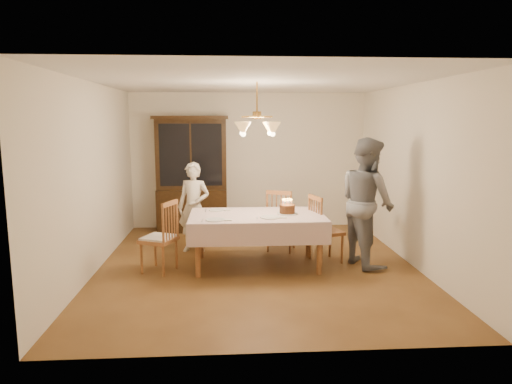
{
  "coord_description": "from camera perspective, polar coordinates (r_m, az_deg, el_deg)",
  "views": [
    {
      "loc": [
        -0.42,
        -6.33,
        2.09
      ],
      "look_at": [
        0.0,
        0.2,
        1.05
      ],
      "focal_mm": 32.0,
      "sensor_mm": 36.0,
      "label": 1
    }
  ],
  "objects": [
    {
      "name": "ground",
      "position": [
        6.68,
        0.11,
        -9.21
      ],
      "size": [
        5.0,
        5.0,
        0.0
      ],
      "primitive_type": "plane",
      "color": "brown",
      "rests_on": "ground"
    },
    {
      "name": "elderly_woman",
      "position": [
        7.28,
        -7.78,
        -1.93
      ],
      "size": [
        0.6,
        0.49,
        1.43
      ],
      "primitive_type": "imported",
      "rotation": [
        0.0,
        0.0,
        -0.32
      ],
      "color": "beige",
      "rests_on": "ground"
    },
    {
      "name": "chair_left_end",
      "position": [
        6.46,
        -12.0,
        -5.83
      ],
      "size": [
        0.56,
        0.57,
        1.0
      ],
      "color": "brown",
      "rests_on": "ground"
    },
    {
      "name": "chandelier",
      "position": [
        6.34,
        0.12,
        8.01
      ],
      "size": [
        0.62,
        0.62,
        0.73
      ],
      "color": "#BF8C3F",
      "rests_on": "ground"
    },
    {
      "name": "place_setting_far_left",
      "position": [
        6.78,
        -4.84,
        -2.26
      ],
      "size": [
        0.38,
        0.23,
        0.02
      ],
      "color": "white",
      "rests_on": "dining_table"
    },
    {
      "name": "place_setting_near_left",
      "position": [
        6.13,
        -5.01,
        -3.49
      ],
      "size": [
        0.4,
        0.25,
        0.02
      ],
      "color": "white",
      "rests_on": "dining_table"
    },
    {
      "name": "place_setting_near_right",
      "position": [
        6.27,
        1.89,
        -3.17
      ],
      "size": [
        0.42,
        0.27,
        0.02
      ],
      "color": "white",
      "rests_on": "dining_table"
    },
    {
      "name": "china_hutch",
      "position": [
        8.67,
        -8.01,
        1.99
      ],
      "size": [
        1.38,
        0.54,
        2.16
      ],
      "color": "black",
      "rests_on": "ground"
    },
    {
      "name": "chair_right_end",
      "position": [
        6.84,
        8.67,
        -5.01
      ],
      "size": [
        0.53,
        0.54,
        1.0
      ],
      "color": "brown",
      "rests_on": "ground"
    },
    {
      "name": "dining_table",
      "position": [
        6.5,
        0.11,
        -3.47
      ],
      "size": [
        1.9,
        1.1,
        0.76
      ],
      "color": "brown",
      "rests_on": "ground"
    },
    {
      "name": "room_shell",
      "position": [
        6.36,
        0.12,
        4.45
      ],
      "size": [
        5.0,
        5.0,
        5.0
      ],
      "color": "white",
      "rests_on": "ground"
    },
    {
      "name": "birthday_cake",
      "position": [
        6.52,
        3.92,
        -2.21
      ],
      "size": [
        0.3,
        0.3,
        0.22
      ],
      "color": "white",
      "rests_on": "dining_table"
    },
    {
      "name": "adult_in_grey",
      "position": [
        6.73,
        13.67,
        -1.21
      ],
      "size": [
        0.92,
        1.05,
        1.85
      ],
      "primitive_type": "imported",
      "rotation": [
        0.0,
        0.0,
        1.84
      ],
      "color": "slate",
      "rests_on": "ground"
    },
    {
      "name": "chair_far_side",
      "position": [
        7.35,
        3.17,
        -3.94
      ],
      "size": [
        0.56,
        0.55,
        1.0
      ],
      "color": "brown",
      "rests_on": "ground"
    }
  ]
}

